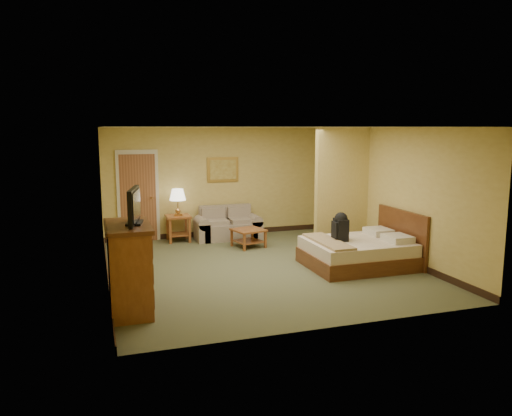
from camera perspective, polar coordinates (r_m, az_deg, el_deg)
name	(u,v)px	position (r m, az deg, el deg)	size (l,w,h in m)	color
floor	(260,267)	(9.42, 0.47, -6.78)	(6.00, 6.00, 0.00)	#535638
ceiling	(260,127)	(9.06, 0.49, 9.23)	(6.00, 6.00, 0.00)	white
back_wall	(221,182)	(12.01, -4.07, 2.98)	(5.50, 0.02, 2.60)	tan
left_wall	(104,206)	(8.69, -16.98, 0.23)	(0.02, 6.00, 2.60)	tan
right_wall	(390,193)	(10.35, 15.08, 1.69)	(0.02, 6.00, 2.60)	tan
partition	(342,189)	(10.84, 9.76, 2.20)	(1.20, 0.15, 2.60)	tan
door	(138,197)	(11.70, -13.32, 1.27)	(0.94, 0.16, 2.10)	beige
baseboard	(221,233)	(12.20, -3.99, -2.83)	(5.50, 0.02, 0.12)	black
loveseat	(228,228)	(11.77, -3.25, -2.31)	(1.53, 0.71, 0.77)	gray
side_table	(178,224)	(11.59, -8.87, -1.85)	(0.55, 0.55, 0.60)	brown
table_lamp	(178,195)	(11.48, -8.95, 1.43)	(0.37, 0.37, 0.61)	#AF7D40
coffee_table	(248,234)	(10.91, -0.87, -3.02)	(0.76, 0.76, 0.40)	brown
wall_picture	(223,170)	(11.97, -3.81, 4.40)	(0.76, 0.04, 0.59)	#B78E3F
dresser	(129,268)	(7.31, -14.30, -6.62)	(0.62, 1.18, 1.26)	brown
tv	(134,207)	(7.13, -13.77, 0.10)	(0.28, 0.82, 0.50)	black
bed	(360,252)	(9.63, 11.85, -4.90)	(1.93, 1.59, 1.03)	#502712
backpack	(341,226)	(9.42, 9.68, -2.00)	(0.25, 0.32, 0.53)	black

